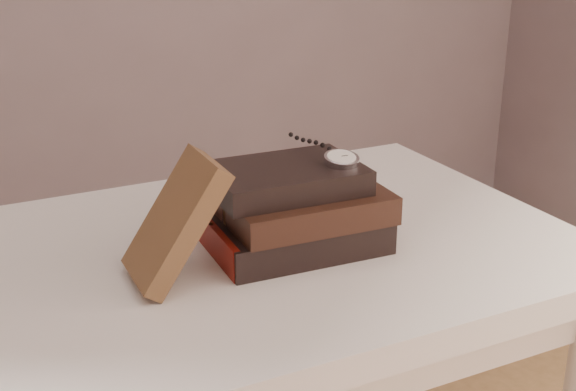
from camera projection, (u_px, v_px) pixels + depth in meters
name	position (u px, v px, depth m)	size (l,w,h in m)	color
table	(212.00, 313.00, 1.07)	(1.00, 0.60, 0.75)	silver
book_stack	(296.00, 210.00, 1.04)	(0.24, 0.17, 0.11)	black
journal	(176.00, 221.00, 0.94)	(0.03, 0.11, 0.17)	#482F1B
pocket_watch	(339.00, 158.00, 1.03)	(0.05, 0.15, 0.02)	silver
eyeglasses	(219.00, 192.00, 1.07)	(0.10, 0.11, 0.05)	silver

